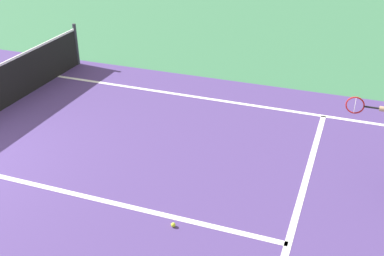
% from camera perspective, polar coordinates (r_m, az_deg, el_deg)
% --- Properties ---
extents(line_sideline_right, '(0.10, 11.89, 0.01)m').
position_cam_1_polar(line_sideline_right, '(10.18, 12.93, 1.80)').
color(line_sideline_right, white).
rests_on(line_sideline_right, ground_plane).
extents(line_service_near, '(8.22, 0.10, 0.01)m').
position_cam_1_polar(line_service_near, '(6.68, 11.40, -13.45)').
color(line_service_near, white).
rests_on(line_service_near, ground_plane).
extents(line_center_service, '(0.10, 6.40, 0.01)m').
position_cam_1_polar(line_center_service, '(7.61, -13.18, -7.83)').
color(line_center_service, white).
rests_on(line_center_service, ground_plane).
extents(tennis_ball_mid_court, '(0.07, 0.07, 0.07)m').
position_cam_1_polar(tennis_ball_mid_court, '(6.82, -2.26, -11.49)').
color(tennis_ball_mid_court, '#CCE033').
rests_on(tennis_ball_mid_court, ground_plane).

